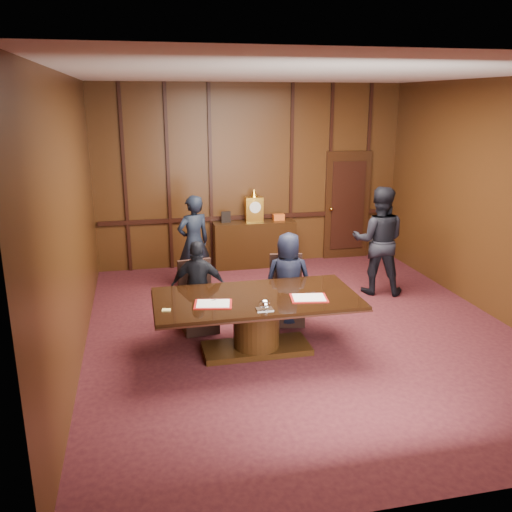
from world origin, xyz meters
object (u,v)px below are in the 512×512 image
Objects in this scene: sideboard at (254,242)px; conference_table at (256,315)px; signatory_left at (199,287)px; witness_left at (194,242)px; signatory_right at (288,279)px; witness_right at (379,241)px.

conference_table is (-0.78, -3.73, 0.02)m from sideboard.
signatory_left is at bearing 129.09° from conference_table.
witness_left reaches higher than signatory_left.
witness_left reaches higher than signatory_right.
witness_left is 3.14m from witness_right.
conference_table is 1.97× the size of signatory_left.
witness_left is at bearing 5.26° from witness_right.
conference_table is 1.60× the size of witness_left.
signatory_left reaches higher than conference_table.
witness_left is 0.90× the size of witness_right.
conference_table is at bearing 57.66° from witness_right.
witness_right reaches higher than signatory_left.
sideboard is 1.69m from witness_left.
witness_left reaches higher than sideboard.
sideboard is 0.61× the size of conference_table.
witness_right is (1.71, -1.95, 0.43)m from sideboard.
conference_table is at bearing 80.24° from witness_left.
signatory_left is 1.30m from signatory_right.
signatory_left is (-0.65, 0.80, 0.15)m from conference_table.
conference_table is 1.04m from signatory_left.
signatory_left is 3.30m from witness_right.
conference_table is at bearing 63.36° from signatory_right.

